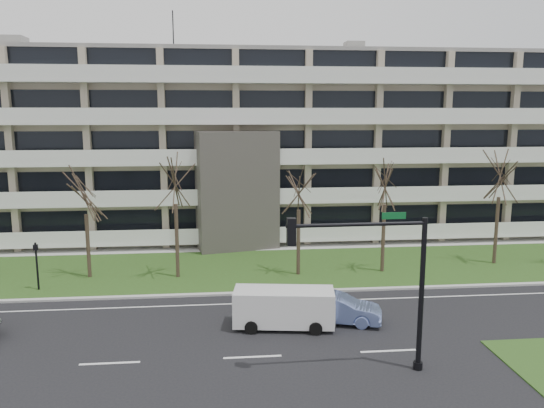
{
  "coord_description": "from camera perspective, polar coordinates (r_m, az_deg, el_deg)",
  "views": [
    {
      "loc": [
        -1.23,
        -21.29,
        10.39
      ],
      "look_at": [
        1.82,
        10.0,
        4.93
      ],
      "focal_mm": 35.0,
      "sensor_mm": 36.0,
      "label": 1
    }
  ],
  "objects": [
    {
      "name": "ground",
      "position": [
        23.72,
        -2.11,
        -16.13
      ],
      "size": [
        160.0,
        160.0,
        0.0
      ],
      "primitive_type": "plane",
      "color": "black",
      "rests_on": "ground"
    },
    {
      "name": "pedestrian_signal",
      "position": [
        34.05,
        -24.0,
        -5.54
      ],
      "size": [
        0.32,
        0.27,
        2.91
      ],
      "rotation": [
        0.0,
        0.0,
        0.25
      ],
      "color": "black",
      "rests_on": "ground"
    },
    {
      "name": "tree_3",
      "position": [
        33.2,
        -10.41,
        3.15
      ],
      "size": [
        4.24,
        4.24,
        8.49
      ],
      "color": "#382B21",
      "rests_on": "ground"
    },
    {
      "name": "sidewalk",
      "position": [
        41.13,
        -3.69,
        -4.74
      ],
      "size": [
        90.0,
        2.0,
        0.08
      ],
      "primitive_type": "cube",
      "color": "#B2B2AD",
      "rests_on": "ground"
    },
    {
      "name": "apartment_building",
      "position": [
        46.71,
        -4.09,
        6.42
      ],
      "size": [
        60.5,
        15.1,
        18.75
      ],
      "color": "tan",
      "rests_on": "ground"
    },
    {
      "name": "tree_6",
      "position": [
        38.92,
        23.38,
        3.33
      ],
      "size": [
        4.19,
        4.19,
        8.37
      ],
      "color": "#382B21",
      "rests_on": "ground"
    },
    {
      "name": "tree_4",
      "position": [
        33.31,
        2.91,
        2.18
      ],
      "size": [
        3.82,
        3.82,
        7.65
      ],
      "color": "#382B21",
      "rests_on": "ground"
    },
    {
      "name": "traffic_signal",
      "position": [
        21.35,
        11.25,
        -7.05
      ],
      "size": [
        5.68,
        0.45,
        6.57
      ],
      "rotation": [
        0.0,
        0.0,
        0.02
      ],
      "color": "black",
      "rests_on": "ground"
    },
    {
      "name": "grass_verge",
      "position": [
        35.84,
        -3.39,
        -6.96
      ],
      "size": [
        90.0,
        10.0,
        0.06
      ],
      "primitive_type": "cube",
      "color": "#2B4617",
      "rests_on": "ground"
    },
    {
      "name": "tree_5",
      "position": [
        34.68,
        12.1,
        2.8
      ],
      "size": [
        4.03,
        4.03,
        8.05
      ],
      "color": "#382B21",
      "rests_on": "ground"
    },
    {
      "name": "blue_sedan",
      "position": [
        27.16,
        7.02,
        -11.08
      ],
      "size": [
        4.63,
        2.74,
        1.44
      ],
      "primitive_type": "imported",
      "rotation": [
        0.0,
        0.0,
        1.27
      ],
      "color": "#7F96DD",
      "rests_on": "ground"
    },
    {
      "name": "white_van",
      "position": [
        26.27,
        1.42,
        -10.79
      ],
      "size": [
        5.07,
        2.51,
        1.89
      ],
      "rotation": [
        0.0,
        0.0,
        -0.14
      ],
      "color": "white",
      "rests_on": "ground"
    },
    {
      "name": "curb",
      "position": [
        31.08,
        -3.02,
        -9.57
      ],
      "size": [
        90.0,
        0.35,
        0.12
      ],
      "primitive_type": "cube",
      "color": "#B2B2AD",
      "rests_on": "ground"
    },
    {
      "name": "lane_edge_line",
      "position": [
        29.69,
        -2.89,
        -10.63
      ],
      "size": [
        90.0,
        0.12,
        0.01
      ],
      "primitive_type": "cube",
      "color": "white",
      "rests_on": "ground"
    },
    {
      "name": "tree_2",
      "position": [
        34.74,
        -19.51,
        1.52
      ],
      "size": [
        3.66,
        3.66,
        7.33
      ],
      "color": "#382B21",
      "rests_on": "ground"
    }
  ]
}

